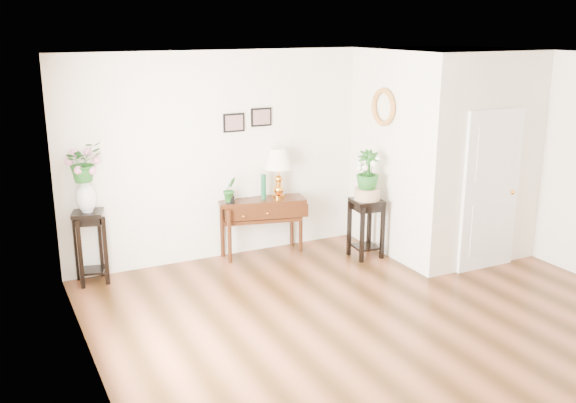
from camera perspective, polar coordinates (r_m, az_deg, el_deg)
floor at (r=7.16m, az=8.76°, el=-10.55°), size 6.00×5.50×0.02m
ceiling at (r=6.45m, az=9.80°, el=12.41°), size 6.00×5.50×0.02m
wall_back at (r=8.98m, az=-0.95°, el=4.47°), size 6.00×0.02×2.80m
wall_left at (r=5.55m, az=-16.97°, el=-3.31°), size 0.02×5.50×2.80m
partition at (r=9.29m, az=13.52°, el=4.41°), size 1.80×1.95×2.80m
door at (r=8.64m, az=17.58°, el=0.91°), size 0.90×0.05×2.10m
art_print_left at (r=8.63m, az=-4.83°, el=6.99°), size 0.30×0.02×0.25m
art_print_right at (r=8.78m, az=-2.39°, el=7.51°), size 0.30×0.02×0.25m
wall_ornament at (r=8.73m, az=8.45°, el=8.30°), size 0.07×0.51×0.51m
console_table at (r=8.94m, az=-2.34°, el=-2.23°), size 1.25×0.67×0.80m
table_lamp at (r=8.85m, az=-0.85°, el=2.61°), size 0.42×0.42×0.69m
green_vase at (r=8.80m, az=-2.19°, el=1.32°), size 0.07×0.07×0.34m
potted_plant at (r=8.61m, az=-5.19°, el=0.96°), size 0.22×0.19×0.34m
plant_stand_a at (r=8.31m, az=-17.15°, el=-3.90°), size 0.44×0.44×0.92m
porcelain_vase at (r=8.11m, az=-17.53°, el=0.67°), size 0.32×0.32×0.42m
lily_arrangement at (r=8.02m, az=-17.77°, el=3.55°), size 0.55×0.52×0.48m
plant_stand_b at (r=8.88m, az=6.93°, el=-2.38°), size 0.43×0.43×0.82m
ceramic_bowl at (r=8.74m, az=7.04°, el=0.70°), size 0.39×0.39×0.16m
narcissus at (r=8.66m, az=7.10°, el=2.72°), size 0.39×0.39×0.55m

